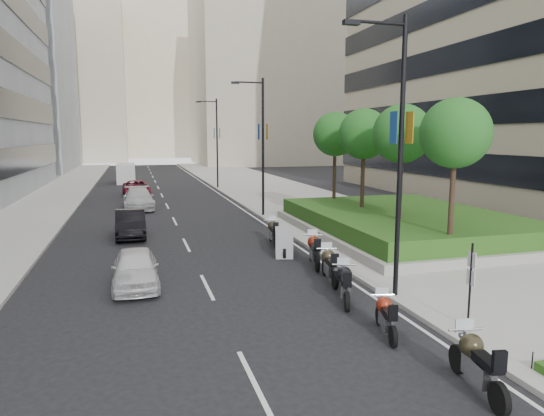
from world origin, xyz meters
name	(u,v)px	position (x,y,z in m)	size (l,w,h in m)	color
ground	(279,324)	(0.00, 0.00, 0.00)	(160.00, 160.00, 0.00)	black
sidewalk_right	(279,193)	(9.00, 30.00, 0.07)	(10.00, 100.00, 0.15)	#9E9B93
sidewalk_left	(31,202)	(-12.00, 30.00, 0.07)	(8.00, 100.00, 0.15)	#9E9B93
lane_edge	(222,196)	(3.70, 30.00, 0.01)	(0.12, 100.00, 0.01)	silver
lane_centre	(163,198)	(-1.50, 30.00, 0.01)	(0.12, 100.00, 0.01)	silver
building_cream_right	(269,70)	(22.00, 80.00, 18.00)	(28.00, 24.00, 36.00)	#B7AD93
building_cream_left	(60,80)	(-18.00, 100.00, 17.00)	(26.00, 24.00, 34.00)	#B7AD93
building_cream_centre	(154,83)	(2.00, 120.00, 19.00)	(30.00, 24.00, 38.00)	#B7AD93
planter	(403,229)	(10.00, 10.00, 0.35)	(10.00, 14.00, 0.40)	gray
hedge	(404,218)	(10.00, 10.00, 0.95)	(9.40, 13.40, 0.80)	#245117
tree_0	(455,134)	(8.50, 4.00, 5.42)	(2.80, 2.80, 6.30)	#332319
tree_1	(402,134)	(8.50, 8.00, 5.42)	(2.80, 2.80, 6.30)	#332319
tree_2	(364,134)	(8.50, 12.00, 5.42)	(2.80, 2.80, 6.30)	#332319
tree_3	(335,135)	(8.50, 16.00, 5.42)	(2.80, 2.80, 6.30)	#332319
lamp_post_0	(396,145)	(4.14, 1.00, 5.07)	(2.34, 0.45, 9.00)	black
lamp_post_1	(261,140)	(4.14, 18.00, 5.07)	(2.34, 0.45, 9.00)	black
lamp_post_2	(215,139)	(4.14, 36.00, 5.07)	(2.34, 0.45, 9.00)	black
parking_sign	(470,281)	(4.80, -2.00, 1.46)	(0.06, 0.32, 2.50)	black
motorcycle_0	(477,363)	(2.92, -4.68, 0.62)	(0.78, 2.33, 1.17)	black
motorcycle_1	(386,316)	(2.53, -1.55, 0.54)	(0.76, 1.97, 1.00)	black
motorcycle_2	(345,284)	(2.56, 1.17, 0.61)	(0.98, 2.20, 1.14)	black
motorcycle_3	(330,265)	(2.96, 3.39, 0.62)	(0.77, 2.31, 1.15)	black
motorcycle_4	(314,250)	(3.22, 5.66, 0.64)	(0.87, 2.39, 1.21)	black
motorcycle_5	(284,243)	(2.55, 7.75, 0.57)	(1.23, 2.00, 1.14)	black
motorcycle_6	(273,232)	(2.67, 9.89, 0.62)	(0.78, 2.33, 1.16)	black
car_a	(135,268)	(-3.93, 4.76, 0.67)	(1.59, 3.95, 1.34)	silver
car_b	(131,224)	(-4.14, 13.76, 0.71)	(1.51, 4.32, 1.42)	black
car_c	(139,199)	(-3.61, 24.02, 0.76)	(2.13, 5.24, 1.52)	#ACACAE
car_d	(136,188)	(-3.71, 32.41, 0.68)	(2.26, 4.90, 1.36)	maroon
delivery_van	(126,174)	(-4.73, 45.01, 1.02)	(2.00, 5.21, 2.18)	silver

